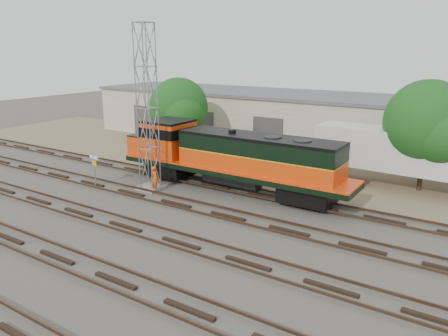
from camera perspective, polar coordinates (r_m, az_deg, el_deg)
The scene contains 12 objects.
ground at distance 25.14m, azimuth -1.34°, elevation -7.50°, with size 140.00×140.00×0.00m, color #47423A.
dirt_strip at distance 37.80m, azimuth 11.63°, elevation 0.07°, with size 80.00×16.00×0.02m, color #726047.
tracks at distance 22.91m, azimuth -5.66°, elevation -9.73°, with size 80.00×20.40×0.28m.
warehouse at distance 44.61m, azimuth 15.71°, elevation 5.60°, with size 58.40×10.40×5.30m.
locomotive at distance 30.64m, azimuth 0.57°, elevation 1.52°, with size 17.77×3.12×4.27m.
signal_tower at distance 30.70m, azimuth -9.98°, elevation 7.24°, with size 1.68×1.68×11.42m.
sign_post at distance 32.92m, azimuth -16.57°, elevation 0.41°, with size 0.96×0.14×2.34m.
worker at distance 31.02m, azimuth -9.03°, elevation -1.40°, with size 0.68×0.44×1.86m, color #E3540C.
semi_trailer at distance 33.09m, azimuth 24.12°, elevation 1.58°, with size 13.83×3.39×4.22m.
tree_west at distance 41.19m, azimuth -5.80°, elevation 7.66°, with size 5.79×5.51×7.21m.
tree_mid at distance 33.62m, azimuth -0.10°, elevation 1.44°, with size 4.27×4.06×4.06m.
tree_east at distance 32.81m, azimuth 25.41°, elevation 5.10°, with size 6.08×5.79×7.81m.
Camera 1 is at (13.16, -19.07, 9.75)m, focal length 35.00 mm.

